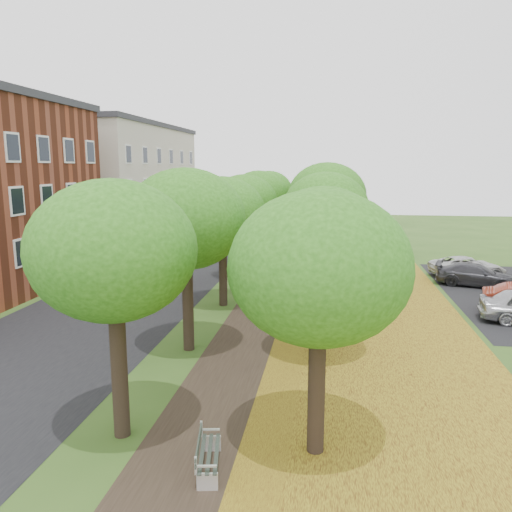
% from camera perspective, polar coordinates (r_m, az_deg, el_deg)
% --- Properties ---
extents(ground, '(120.00, 120.00, 0.00)m').
position_cam_1_polar(ground, '(13.05, -5.50, -20.38)').
color(ground, '#2D4C19').
rests_on(ground, ground).
extents(street_asphalt, '(8.00, 70.00, 0.01)m').
position_cam_1_polar(street_asphalt, '(28.64, -12.90, -3.42)').
color(street_asphalt, black).
rests_on(street_asphalt, ground).
extents(footpath, '(3.20, 70.00, 0.01)m').
position_cam_1_polar(footpath, '(26.87, 2.21, -4.07)').
color(footpath, black).
rests_on(footpath, ground).
extents(leaf_verge, '(7.50, 70.00, 0.01)m').
position_cam_1_polar(leaf_verge, '(26.81, 12.93, -4.35)').
color(leaf_verge, '#B09D20').
rests_on(leaf_verge, ground).
extents(tree_row_west, '(4.15, 34.15, 6.29)m').
position_cam_1_polar(tree_row_west, '(26.45, -2.48, 5.61)').
color(tree_row_west, black).
rests_on(tree_row_west, ground).
extents(tree_row_east, '(4.15, 34.15, 6.29)m').
position_cam_1_polar(tree_row_east, '(25.97, 8.02, 5.43)').
color(tree_row_east, black).
rests_on(tree_row_east, ground).
extents(building_cream, '(10.30, 20.30, 10.40)m').
position_cam_1_polar(building_cream, '(48.17, -15.98, 8.15)').
color(building_cream, beige).
rests_on(building_cream, ground).
extents(bench, '(0.73, 1.65, 0.75)m').
position_cam_1_polar(bench, '(11.88, -5.63, -21.55)').
color(bench, '#242E26').
rests_on(bench, ground).
extents(car_grey, '(4.60, 2.90, 1.24)m').
position_cam_1_polar(car_grey, '(30.55, 23.85, -2.01)').
color(car_grey, '#313136').
rests_on(car_grey, ground).
extents(car_white, '(4.77, 2.92, 1.23)m').
position_cam_1_polar(car_white, '(32.90, 23.01, -1.13)').
color(car_white, silver).
rests_on(car_white, ground).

